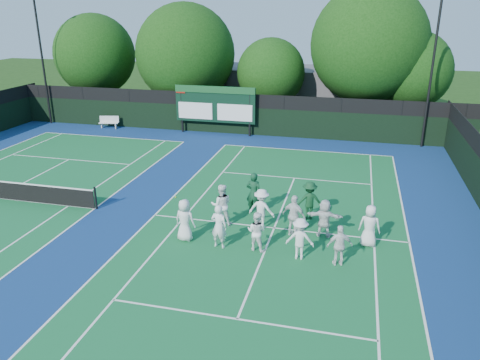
# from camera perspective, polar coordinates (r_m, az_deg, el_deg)

# --- Properties ---
(ground) EXTENTS (120.00, 120.00, 0.00)m
(ground) POSITION_cam_1_polar(r_m,az_deg,el_deg) (19.21, 3.66, -7.16)
(ground) COLOR #18370F
(ground) RESTS_ON ground
(court_apron) EXTENTS (34.00, 32.00, 0.01)m
(court_apron) POSITION_cam_1_polar(r_m,az_deg,el_deg) (21.78, -11.59, -4.09)
(court_apron) COLOR navy
(court_apron) RESTS_ON ground
(near_court) EXTENTS (11.05, 23.85, 0.01)m
(near_court) POSITION_cam_1_polar(r_m,az_deg,el_deg) (20.09, 4.19, -5.86)
(near_court) COLOR #135E2F
(near_court) RESTS_ON ground
(back_fence) EXTENTS (34.00, 0.08, 3.00)m
(back_fence) POSITION_cam_1_polar(r_m,az_deg,el_deg) (34.81, -1.25, 7.86)
(back_fence) COLOR black
(back_fence) RESTS_ON ground
(scoreboard) EXTENTS (6.00, 0.21, 3.55)m
(scoreboard) POSITION_cam_1_polar(r_m,az_deg,el_deg) (34.52, -3.08, 9.15)
(scoreboard) COLOR black
(scoreboard) RESTS_ON ground
(clubhouse) EXTENTS (18.00, 6.00, 4.00)m
(clubhouse) POSITION_cam_1_polar(r_m,az_deg,el_deg) (41.66, 7.10, 10.68)
(clubhouse) COLOR #525257
(clubhouse) RESTS_ON ground
(light_pole_left) EXTENTS (1.20, 0.30, 10.12)m
(light_pole_left) POSITION_cam_1_polar(r_m,az_deg,el_deg) (40.43, -23.20, 15.13)
(light_pole_left) COLOR black
(light_pole_left) RESTS_ON ground
(light_pole_right) EXTENTS (1.20, 0.30, 10.12)m
(light_pole_right) POSITION_cam_1_polar(r_m,az_deg,el_deg) (32.92, 22.65, 14.37)
(light_pole_right) COLOR black
(light_pole_right) RESTS_ON ground
(bench) EXTENTS (1.54, 0.74, 0.94)m
(bench) POSITION_cam_1_polar(r_m,az_deg,el_deg) (38.04, -15.67, 6.87)
(bench) COLOR silver
(bench) RESTS_ON ground
(tree_a) EXTENTS (6.69, 6.69, 8.47)m
(tree_a) POSITION_cam_1_polar(r_m,az_deg,el_deg) (42.40, -17.02, 14.17)
(tree_a) COLOR black
(tree_a) RESTS_ON ground
(tree_b) EXTENTS (7.90, 7.90, 9.32)m
(tree_b) POSITION_cam_1_polar(r_m,az_deg,el_deg) (38.93, -6.41, 14.74)
(tree_b) COLOR black
(tree_b) RESTS_ON ground
(tree_c) EXTENTS (5.25, 5.25, 6.75)m
(tree_c) POSITION_cam_1_polar(r_m,az_deg,el_deg) (37.25, 4.04, 12.75)
(tree_c) COLOR black
(tree_c) RESTS_ON ground
(tree_d) EXTENTS (8.48, 8.48, 10.56)m
(tree_d) POSITION_cam_1_polar(r_m,az_deg,el_deg) (36.49, 15.69, 15.26)
(tree_d) COLOR black
(tree_d) RESTS_ON ground
(tree_e) EXTENTS (5.63, 5.63, 7.40)m
(tree_e) POSITION_cam_1_polar(r_m,az_deg,el_deg) (36.86, 20.47, 12.18)
(tree_e) COLOR black
(tree_e) RESTS_ON ground
(tennis_ball_0) EXTENTS (0.07, 0.07, 0.07)m
(tennis_ball_0) POSITION_cam_1_polar(r_m,az_deg,el_deg) (20.16, -2.58, -5.65)
(tennis_ball_0) COLOR yellow
(tennis_ball_0) RESTS_ON ground
(tennis_ball_1) EXTENTS (0.07, 0.07, 0.07)m
(tennis_ball_1) POSITION_cam_1_polar(r_m,az_deg,el_deg) (22.50, 10.26, -3.11)
(tennis_ball_1) COLOR yellow
(tennis_ball_1) RESTS_ON ground
(tennis_ball_3) EXTENTS (0.07, 0.07, 0.07)m
(tennis_ball_3) POSITION_cam_1_polar(r_m,az_deg,el_deg) (23.35, -7.87, -2.08)
(tennis_ball_3) COLOR yellow
(tennis_ball_3) RESTS_ON ground
(tennis_ball_4) EXTENTS (0.07, 0.07, 0.07)m
(tennis_ball_4) POSITION_cam_1_polar(r_m,az_deg,el_deg) (21.92, 8.67, -3.66)
(tennis_ball_4) COLOR yellow
(tennis_ball_4) RESTS_ON ground
(tennis_ball_5) EXTENTS (0.07, 0.07, 0.07)m
(tennis_ball_5) POSITION_cam_1_polar(r_m,az_deg,el_deg) (20.34, 8.20, -5.60)
(tennis_ball_5) COLOR yellow
(tennis_ball_5) RESTS_ON ground
(player_front_0) EXTENTS (0.93, 0.67, 1.75)m
(player_front_0) POSITION_cam_1_polar(r_m,az_deg,el_deg) (18.84, -6.74, -4.88)
(player_front_0) COLOR silver
(player_front_0) RESTS_ON ground
(player_front_1) EXTENTS (0.71, 0.52, 1.79)m
(player_front_1) POSITION_cam_1_polar(r_m,az_deg,el_deg) (18.17, -2.58, -5.67)
(player_front_1) COLOR white
(player_front_1) RESTS_ON ground
(player_front_2) EXTENTS (0.86, 0.73, 1.58)m
(player_front_2) POSITION_cam_1_polar(r_m,az_deg,el_deg) (18.02, 2.03, -6.27)
(player_front_2) COLOR white
(player_front_2) RESTS_ON ground
(player_front_3) EXTENTS (1.06, 0.62, 1.63)m
(player_front_3) POSITION_cam_1_polar(r_m,az_deg,el_deg) (17.55, 7.32, -7.12)
(player_front_3) COLOR silver
(player_front_3) RESTS_ON ground
(player_front_4) EXTENTS (0.99, 0.61, 1.58)m
(player_front_4) POSITION_cam_1_polar(r_m,az_deg,el_deg) (17.37, 12.06, -7.83)
(player_front_4) COLOR silver
(player_front_4) RESTS_ON ground
(player_back_0) EXTENTS (1.06, 0.93, 1.86)m
(player_back_0) POSITION_cam_1_polar(r_m,az_deg,el_deg) (20.00, -2.28, -3.05)
(player_back_0) COLOR white
(player_back_0) RESTS_ON ground
(player_back_1) EXTENTS (1.23, 0.83, 1.76)m
(player_back_1) POSITION_cam_1_polar(r_m,az_deg,el_deg) (19.74, 2.64, -3.54)
(player_back_1) COLOR white
(player_back_1) RESTS_ON ground
(player_back_2) EXTENTS (1.13, 0.79, 1.78)m
(player_back_2) POSITION_cam_1_polar(r_m,az_deg,el_deg) (19.16, 6.62, -4.38)
(player_back_2) COLOR silver
(player_back_2) RESTS_ON ground
(player_back_3) EXTENTS (1.50, 0.49, 1.61)m
(player_back_3) POSITION_cam_1_polar(r_m,az_deg,el_deg) (19.35, 10.24, -4.60)
(player_back_3) COLOR silver
(player_back_3) RESTS_ON ground
(player_back_4) EXTENTS (0.90, 0.65, 1.72)m
(player_back_4) POSITION_cam_1_polar(r_m,az_deg,el_deg) (18.97, 15.51, -5.41)
(player_back_4) COLOR silver
(player_back_4) RESTS_ON ground
(coach_left) EXTENTS (0.77, 0.55, 1.96)m
(coach_left) POSITION_cam_1_polar(r_m,az_deg,el_deg) (21.09, 1.69, -1.61)
(coach_left) COLOR #103B22
(coach_left) RESTS_ON ground
(coach_right) EXTENTS (1.27, 0.95, 1.74)m
(coach_right) POSITION_cam_1_polar(r_m,az_deg,el_deg) (20.80, 8.45, -2.48)
(coach_right) COLOR #103D1F
(coach_right) RESTS_ON ground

